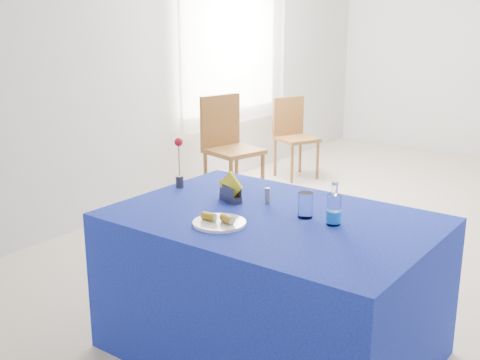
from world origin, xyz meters
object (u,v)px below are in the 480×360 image
at_px(blue_table, 272,285).
at_px(chair_win_b, 293,131).
at_px(water_bottle, 334,210).
at_px(plate, 219,223).
at_px(chair_win_a, 228,141).

xyz_separation_m(blue_table, chair_win_b, (-1.80, 3.12, 0.12)).
bearing_deg(blue_table, water_bottle, 12.64).
height_order(plate, chair_win_b, chair_win_b).
distance_m(plate, chair_win_a, 2.83).
bearing_deg(chair_win_b, water_bottle, -120.94).
xyz_separation_m(plate, chair_win_b, (-1.66, 3.38, -0.27)).
distance_m(plate, water_bottle, 0.56).
bearing_deg(chair_win_b, chair_win_a, -157.14).
relative_size(water_bottle, chair_win_a, 0.21).
distance_m(water_bottle, chair_win_b, 3.72).
height_order(water_bottle, chair_win_a, chair_win_a).
xyz_separation_m(blue_table, water_bottle, (0.31, 0.07, 0.45)).
bearing_deg(plate, chair_win_a, 126.86).
relative_size(blue_table, water_bottle, 7.44).
relative_size(plate, water_bottle, 1.21).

